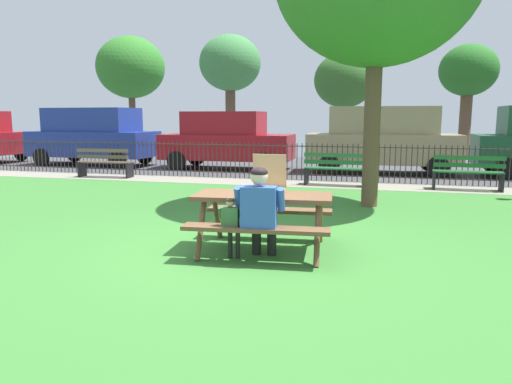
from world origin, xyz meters
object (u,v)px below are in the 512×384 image
far_tree_center (345,81)px  parked_car_right (382,139)px  far_tree_left (131,68)px  park_bench_right (468,173)px  parked_car_left (93,135)px  pizza_box_open (267,186)px  adult_at_table (260,210)px  park_bench_center (335,170)px  far_tree_midright (468,73)px  far_tree_midleft (230,65)px  picnic_table_foreground (263,207)px  park_bench_left (105,163)px  child_at_table (231,222)px  parked_car_center (227,139)px

far_tree_center → parked_car_right: bearing=-76.4°
parked_car_right → far_tree_left: size_ratio=0.80×
park_bench_right → parked_car_left: (-12.27, 3.06, 0.68)m
parked_car_left → parked_car_right: bearing=0.0°
pizza_box_open → adult_at_table: pizza_box_open is taller
park_bench_center → pizza_box_open: bearing=-93.0°
far_tree_midright → adult_at_table: bearing=-105.9°
far_tree_midleft → parked_car_left: bearing=-112.0°
parked_car_left → parked_car_right: 10.24m
park_bench_right → far_tree_center: far_tree_center is taller
pizza_box_open → far_tree_center: 16.91m
park_bench_right → picnic_table_foreground: bearing=-118.9°
far_tree_left → far_tree_midleft: (5.36, -0.00, 0.01)m
far_tree_midright → park_bench_left: bearing=-137.7°
park_bench_right → parked_car_left: 12.66m
parked_car_right → far_tree_left: (-12.64, 7.30, 3.14)m
pizza_box_open → park_bench_right: bearing=61.0°
parked_car_right → child_at_table: bearing=-100.1°
adult_at_table → parked_car_left: size_ratio=0.26×
adult_at_table → park_bench_center: adult_at_table is taller
park_bench_left → parked_car_center: size_ratio=0.37×
park_bench_right → parked_car_center: (-7.14, 3.06, 0.59)m
child_at_table → park_bench_right: park_bench_right is taller
pizza_box_open → far_tree_midright: far_tree_midright is taller
adult_at_table → far_tree_center: bearing=91.1°
park_bench_center → far_tree_left: (-11.48, 10.37, 3.83)m
park_bench_right → park_bench_left: bearing=180.0°
picnic_table_foreground → park_bench_left: size_ratio=1.18×
picnic_table_foreground → pizza_box_open: pizza_box_open is taller
parked_car_center → far_tree_midleft: 8.28m
picnic_table_foreground → far_tree_midleft: far_tree_midleft is taller
parked_car_right → far_tree_midright: (3.50, 7.30, 2.54)m
picnic_table_foreground → far_tree_midright: far_tree_midright is taller
child_at_table → park_bench_left: size_ratio=0.50×
picnic_table_foreground → pizza_box_open: 0.28m
pizza_box_open → picnic_table_foreground: bearing=-113.5°
picnic_table_foreground → pizza_box_open: bearing=66.5°
child_at_table → far_tree_center: size_ratio=0.17×
parked_car_right → pizza_box_open: bearing=-99.0°
far_tree_left → park_bench_center: bearing=-42.1°
child_at_table → parked_car_right: bearing=79.9°
far_tree_midright → park_bench_right: bearing=-98.1°
far_tree_midleft → park_bench_center: bearing=-59.4°
pizza_box_open → far_tree_midright: bearing=73.4°
park_bench_left → far_tree_left: (-4.76, 10.37, 3.83)m
picnic_table_foreground → adult_at_table: adult_at_table is taller
picnic_table_foreground → far_tree_midleft: size_ratio=0.34×
picnic_table_foreground → parked_car_right: size_ratio=0.41×
park_bench_left → parked_car_center: 4.17m
picnic_table_foreground → park_bench_center: park_bench_center is taller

